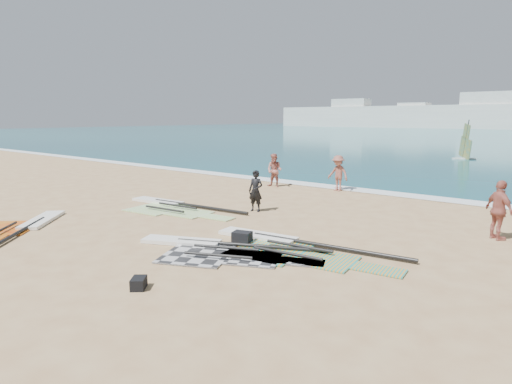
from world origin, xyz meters
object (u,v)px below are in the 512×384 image
Objects in this scene: rig_orange at (285,246)px; person_wetsuit at (256,191)px; rig_red at (11,229)px; beachgoer_mid at (338,173)px; beachgoer_back at (499,210)px; rig_grey at (212,249)px; rig_green at (170,207)px; gear_bag_far at (139,283)px; gear_bag_near at (242,237)px; beachgoer_left at (274,170)px.

rig_orange is 5.29m from person_wetsuit.
beachgoer_mid reaches higher than rig_red.
beachgoer_back is (13.51, 9.45, 0.93)m from rig_red.
rig_grey is at bearing -75.15° from person_wetsuit.
gear_bag_far is (6.46, -6.38, 0.08)m from rig_green.
gear_bag_far is (-0.86, -4.72, 0.08)m from rig_orange.
gear_bag_far is (0.69, -3.10, 0.08)m from rig_grey.
rig_orange is 1.44m from gear_bag_near.
rig_green is 3.38× the size of beachgoer_left.
rig_red is (-1.33, -6.05, 0.00)m from rig_green.
rig_red is 3.06× the size of beachgoer_left.
beachgoer_mid is at bearing 60.57° from rig_green.
gear_bag_far is at bearing -70.78° from beachgoer_mid.
beachgoer_mid is (-2.30, 10.63, 0.78)m from gear_bag_near.
beachgoer_left reaches higher than gear_bag_near.
rig_grey is 7.62m from rig_red.
gear_bag_near is 4.32m from gear_bag_far.
rig_orange is 10.88m from beachgoer_mid.
rig_red reaches higher than rig_grey.
rig_red is at bearing 177.57° from gear_bag_far.
beachgoer_mid reaches higher than beachgoer_left.
beachgoer_mid is (4.99, 14.59, 0.91)m from rig_red.
beachgoer_back reaches higher than rig_green.
gear_bag_near is at bearing 96.76° from gear_bag_far.
rig_orange and rig_red have the same top height.
rig_grey is 12.04m from beachgoer_mid.
gear_bag_far is 0.23× the size of beachgoer_left.
rig_red is 13.66m from beachgoer_left.
gear_bag_far is 15.25m from beachgoer_left.
beachgoer_back reaches higher than rig_red.
person_wetsuit is (4.72, 7.84, 0.82)m from rig_red.
rig_green is at bearing 124.43° from rig_red.
rig_orange reaches higher than rig_grey.
rig_red is 8.29m from gear_bag_near.
rig_orange is 3.70× the size of person_wetsuit.
beachgoer_mid is (-2.81, 14.92, 0.83)m from gear_bag_far.
gear_bag_far reaches higher than rig_red.
rig_grey is 9.30m from beachgoer_back.
rig_grey is 10.36× the size of gear_bag_near.
rig_grey is 12.17m from beachgoer_left.
rig_orange is 14.60× the size of gear_bag_far.
beachgoer_left is (-5.59, 10.77, 0.90)m from rig_grey.
person_wetsuit reaches higher than gear_bag_near.
beachgoer_left is (-5.77, 9.58, 0.77)m from gear_bag_near.
rig_green is 14.49× the size of gear_bag_far.
rig_orange is (7.32, -1.66, 0.00)m from rig_green.
rig_green is 3.34× the size of beachgoer_mid.
rig_red is 7.80m from gear_bag_far.
beachgoer_left is (-7.14, 9.16, 0.90)m from rig_orange.
person_wetsuit is 0.89× the size of beachgoer_back.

